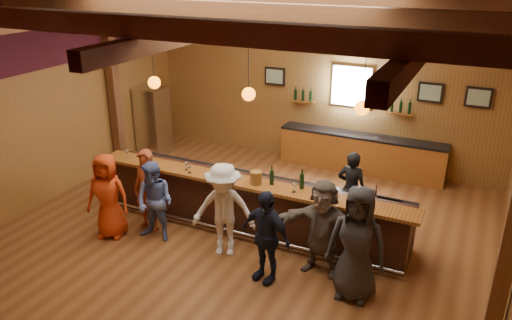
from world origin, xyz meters
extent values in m
plane|color=brown|center=(0.00, 0.00, 0.00)|extent=(9.00, 9.00, 0.00)
cube|color=brown|center=(0.00, 4.00, 2.25)|extent=(9.00, 0.04, 4.50)
cube|color=brown|center=(0.00, -4.00, 2.25)|extent=(9.00, 0.04, 4.50)
cube|color=brown|center=(-4.50, 0.00, 2.25)|extent=(0.04, 8.00, 4.50)
cube|color=#390F19|center=(0.00, 3.98, 3.65)|extent=(9.00, 0.01, 1.70)
cube|color=#390F19|center=(-4.48, 0.00, 3.65)|extent=(0.01, 8.00, 1.70)
cube|color=#512D17|center=(-4.35, 1.50, 2.25)|extent=(0.22, 0.22, 4.50)
cube|color=#512D17|center=(0.00, -3.00, 4.20)|extent=(8.80, 0.20, 0.25)
cube|color=#512D17|center=(0.00, -1.00, 4.20)|extent=(8.80, 0.20, 0.25)
cube|color=#512D17|center=(0.00, 1.00, 4.20)|extent=(8.80, 0.20, 0.25)
cube|color=#512D17|center=(-3.00, 0.00, 3.95)|extent=(0.18, 7.80, 0.22)
cube|color=#512D17|center=(0.00, 0.00, 3.95)|extent=(0.18, 7.80, 0.22)
cube|color=#512D17|center=(3.00, 0.00, 3.95)|extent=(0.18, 7.80, 0.22)
cube|color=black|center=(0.00, 0.00, 0.53)|extent=(6.00, 0.60, 1.05)
cube|color=brown|center=(0.00, -0.18, 1.08)|extent=(6.30, 0.50, 0.06)
cube|color=black|center=(0.00, 0.38, 0.93)|extent=(6.00, 0.48, 0.05)
cube|color=black|center=(0.00, 0.38, 0.45)|extent=(6.00, 0.48, 0.90)
cube|color=silver|center=(2.00, 0.38, 0.88)|extent=(0.45, 0.40, 0.14)
cube|color=silver|center=(2.50, 0.38, 0.88)|extent=(0.45, 0.40, 0.14)
cylinder|color=silver|center=(0.00, -0.42, 0.15)|extent=(6.00, 0.06, 0.06)
cube|color=brown|center=(1.20, 3.72, 0.45)|extent=(4.00, 0.50, 0.90)
cube|color=black|center=(1.20, 3.72, 0.93)|extent=(4.00, 0.52, 0.05)
cube|color=silver|center=(0.80, 3.95, 2.05)|extent=(0.95, 0.08, 0.95)
cube|color=white|center=(0.80, 3.90, 2.05)|extent=(0.78, 0.01, 0.78)
cube|color=black|center=(-1.20, 3.94, 2.10)|extent=(0.55, 0.04, 0.45)
cube|color=silver|center=(-1.20, 3.92, 2.10)|extent=(0.45, 0.01, 0.35)
cube|color=black|center=(2.60, 3.94, 2.10)|extent=(0.55, 0.04, 0.45)
cube|color=silver|center=(2.60, 3.92, 2.10)|extent=(0.45, 0.01, 0.35)
cube|color=black|center=(3.60, 3.94, 2.10)|extent=(0.55, 0.04, 0.45)
cube|color=silver|center=(3.60, 3.92, 2.10)|extent=(0.45, 0.01, 0.35)
cube|color=brown|center=(-0.40, 3.88, 1.55)|extent=(0.60, 0.18, 0.04)
cylinder|color=black|center=(-0.60, 3.88, 1.70)|extent=(0.07, 0.07, 0.26)
cylinder|color=black|center=(-0.40, 3.88, 1.70)|extent=(0.07, 0.07, 0.26)
cylinder|color=black|center=(-0.20, 3.88, 1.70)|extent=(0.07, 0.07, 0.26)
cube|color=brown|center=(2.00, 3.88, 1.55)|extent=(0.60, 0.18, 0.04)
cylinder|color=black|center=(1.80, 3.88, 1.70)|extent=(0.07, 0.07, 0.26)
cylinder|color=black|center=(2.00, 3.88, 1.70)|extent=(0.07, 0.07, 0.26)
cylinder|color=black|center=(2.20, 3.88, 1.70)|extent=(0.07, 0.07, 0.26)
cylinder|color=black|center=(-2.00, 0.00, 3.33)|extent=(0.01, 0.01, 1.25)
sphere|color=orange|center=(-2.00, 0.00, 2.70)|extent=(0.24, 0.24, 0.24)
cylinder|color=black|center=(0.00, 0.00, 3.33)|extent=(0.01, 0.01, 1.25)
sphere|color=orange|center=(0.00, 0.00, 2.70)|extent=(0.24, 0.24, 0.24)
cylinder|color=black|center=(2.00, 0.00, 3.33)|extent=(0.01, 0.01, 1.25)
sphere|color=orange|center=(2.00, 0.00, 2.70)|extent=(0.24, 0.24, 0.24)
cube|color=silver|center=(-4.10, 2.60, 0.90)|extent=(0.70, 0.70, 1.80)
imported|color=#BF3712|center=(-2.28, -1.29, 0.82)|extent=(0.92, 0.74, 1.64)
imported|color=maroon|center=(-1.77, -0.78, 0.81)|extent=(0.62, 0.43, 1.63)
imported|color=#5367A7|center=(-1.41, -1.04, 0.77)|extent=(0.75, 0.59, 1.54)
imported|color=silver|center=(-0.04, -0.93, 0.86)|extent=(1.25, 0.95, 1.72)
imported|color=#181D30|center=(0.93, -1.31, 0.80)|extent=(1.00, 0.61, 1.60)
imported|color=#61574D|center=(1.68, -0.72, 0.84)|extent=(1.56, 0.53, 1.67)
imported|color=#272729|center=(2.35, -1.13, 0.93)|extent=(0.91, 0.60, 1.86)
imported|color=black|center=(1.68, 1.05, 0.77)|extent=(0.56, 0.38, 1.53)
cylinder|color=brown|center=(0.23, -0.19, 1.23)|extent=(0.22, 0.22, 0.24)
cylinder|color=black|center=(0.50, -0.10, 1.24)|extent=(0.08, 0.08, 0.27)
cylinder|color=black|center=(0.50, -0.10, 1.42)|extent=(0.03, 0.03, 0.09)
cylinder|color=black|center=(1.05, -0.03, 1.25)|extent=(0.08, 0.08, 0.28)
cylinder|color=black|center=(1.05, -0.03, 1.43)|extent=(0.03, 0.03, 0.10)
cylinder|color=silver|center=(-2.68, -0.19, 1.11)|extent=(0.07, 0.07, 0.01)
cylinder|color=silver|center=(-2.68, -0.19, 1.17)|extent=(0.01, 0.01, 0.10)
sphere|color=silver|center=(-2.68, -0.19, 1.25)|extent=(0.08, 0.08, 0.08)
cylinder|color=silver|center=(-2.24, -0.26, 1.11)|extent=(0.06, 0.06, 0.01)
cylinder|color=silver|center=(-2.24, -0.26, 1.16)|extent=(0.01, 0.01, 0.09)
sphere|color=silver|center=(-2.24, -0.26, 1.24)|extent=(0.07, 0.07, 0.07)
cylinder|color=silver|center=(-1.25, -0.19, 1.11)|extent=(0.07, 0.07, 0.01)
cylinder|color=silver|center=(-1.25, -0.19, 1.16)|extent=(0.01, 0.01, 0.09)
sphere|color=silver|center=(-1.25, -0.19, 1.24)|extent=(0.07, 0.07, 0.07)
cylinder|color=silver|center=(-1.12, -0.29, 1.11)|extent=(0.07, 0.07, 0.01)
cylinder|color=silver|center=(-1.12, -0.29, 1.16)|extent=(0.01, 0.01, 0.09)
sphere|color=silver|center=(-1.12, -0.29, 1.24)|extent=(0.08, 0.08, 0.08)
cylinder|color=silver|center=(-0.51, -0.16, 1.11)|extent=(0.07, 0.07, 0.01)
cylinder|color=silver|center=(-0.51, -0.16, 1.17)|extent=(0.01, 0.01, 0.10)
sphere|color=silver|center=(-0.51, -0.16, 1.25)|extent=(0.08, 0.08, 0.08)
cylinder|color=silver|center=(0.98, -0.22, 1.11)|extent=(0.07, 0.07, 0.01)
cylinder|color=silver|center=(0.98, -0.22, 1.17)|extent=(0.01, 0.01, 0.10)
sphere|color=silver|center=(0.98, -0.22, 1.25)|extent=(0.08, 0.08, 0.08)
cylinder|color=silver|center=(1.54, -0.10, 1.11)|extent=(0.07, 0.07, 0.01)
cylinder|color=silver|center=(1.54, -0.10, 1.17)|extent=(0.01, 0.01, 0.11)
sphere|color=silver|center=(1.54, -0.10, 1.26)|extent=(0.08, 0.08, 0.08)
cylinder|color=silver|center=(2.14, -0.27, 1.11)|extent=(0.06, 0.06, 0.01)
cylinder|color=silver|center=(2.14, -0.27, 1.16)|extent=(0.01, 0.01, 0.09)
sphere|color=silver|center=(2.14, -0.27, 1.24)|extent=(0.07, 0.07, 0.07)
camera|label=1|loc=(3.75, -7.59, 4.92)|focal=35.00mm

